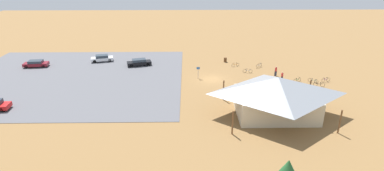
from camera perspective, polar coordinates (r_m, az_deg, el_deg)
ground at (r=54.45m, az=3.64°, el=1.16°), size 160.00×160.00×0.00m
parking_lot_asphalt at (r=58.93m, az=-21.38°, el=1.32°), size 39.17×32.72×0.05m
bike_pavilion at (r=42.31m, az=15.37°, el=-1.43°), size 13.37×10.30×5.44m
trash_bin at (r=63.90m, az=6.17°, el=4.74°), size 0.60×0.60×0.90m
lot_sign at (r=54.29m, az=1.15°, el=2.73°), size 0.56×0.08×2.20m
bicycle_orange_yard_front at (r=61.41m, az=8.02°, el=3.83°), size 1.59×0.78×0.83m
bicycle_silver_yard_right at (r=58.25m, az=10.24°, el=2.66°), size 1.72×0.48×0.81m
bicycle_purple_back_row at (r=57.78m, az=23.47°, el=0.96°), size 1.65×0.60×0.82m
bicycle_black_trailside at (r=55.28m, az=22.42°, el=0.20°), size 1.70×0.71×0.84m
bicycle_teal_yard_left at (r=56.59m, az=21.48°, el=0.82°), size 1.39×1.08×0.78m
bicycle_green_yard_center at (r=55.88m, az=18.85°, el=0.94°), size 1.54×0.77×0.88m
bicycle_white_lone_west at (r=61.62m, az=12.28°, el=3.63°), size 1.40×1.26×0.90m
car_maroon_back_corner at (r=67.70m, az=-26.88°, el=3.64°), size 4.70×2.26×1.28m
car_black_end_stall at (r=62.03m, az=-9.74°, el=4.25°), size 4.97×2.92×1.31m
car_white_mid_lot at (r=66.35m, az=-16.28°, el=4.87°), size 4.65×2.70×1.34m
visitor_by_pavilion at (r=57.60m, az=15.23°, el=2.61°), size 0.38×0.40×1.81m
visitor_crossing_yard at (r=55.60m, az=16.31°, el=1.67°), size 0.38×0.40×1.62m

